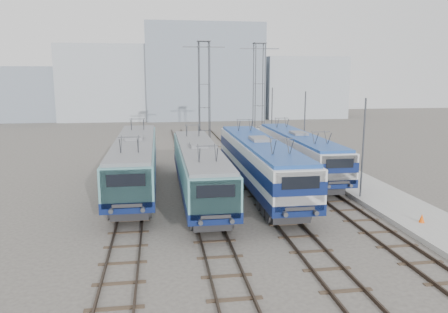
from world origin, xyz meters
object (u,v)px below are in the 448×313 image
(locomotive_far_left, at_px, (135,160))
(locomotive_center_left, at_px, (199,167))
(mast_rear, at_px, (272,117))
(locomotive_far_right, at_px, (299,150))
(mast_mid, at_px, (304,129))
(mast_front, at_px, (363,150))
(catenary_tower_east, at_px, (259,91))
(locomotive_center_right, at_px, (260,160))
(catenary_tower_west, at_px, (204,92))
(safety_cone, at_px, (422,218))

(locomotive_far_left, xyz_separation_m, locomotive_center_left, (4.50, -2.83, -0.12))
(mast_rear, bearing_deg, locomotive_far_right, -96.56)
(mast_mid, bearing_deg, mast_front, -90.00)
(locomotive_far_right, height_order, catenary_tower_east, catenary_tower_east)
(locomotive_center_right, bearing_deg, mast_rear, 73.08)
(locomotive_center_left, relative_size, locomotive_far_right, 1.02)
(mast_front, bearing_deg, locomotive_far_right, 103.15)
(locomotive_center_left, xyz_separation_m, catenary_tower_east, (8.75, 19.84, 4.43))
(locomotive_far_right, height_order, catenary_tower_west, catenary_tower_west)
(mast_mid, distance_m, mast_rear, 12.00)
(catenary_tower_west, height_order, catenary_tower_east, same)
(locomotive_far_left, distance_m, locomotive_center_right, 9.19)
(locomotive_far_right, height_order, mast_rear, mast_rear)
(mast_rear, bearing_deg, mast_mid, -90.00)
(mast_rear, bearing_deg, locomotive_center_right, -106.92)
(catenary_tower_west, height_order, mast_mid, catenary_tower_west)
(mast_front, bearing_deg, locomotive_far_left, 161.99)
(mast_rear, bearing_deg, locomotive_center_left, -116.42)
(catenary_tower_east, bearing_deg, safety_cone, -83.64)
(catenary_tower_west, distance_m, mast_mid, 12.16)
(locomotive_far_right, bearing_deg, locomotive_center_left, -147.40)
(catenary_tower_west, bearing_deg, locomotive_far_right, -60.81)
(locomotive_center_right, xyz_separation_m, catenary_tower_west, (-2.25, 16.87, 4.25))
(locomotive_center_left, height_order, mast_mid, mast_mid)
(locomotive_far_right, relative_size, mast_front, 2.48)
(catenary_tower_west, bearing_deg, locomotive_far_left, -114.21)
(locomotive_center_right, xyz_separation_m, mast_front, (6.35, -3.13, 1.11))
(catenary_tower_east, relative_size, mast_mid, 1.71)
(catenary_tower_west, distance_m, catenary_tower_east, 6.80)
(locomotive_far_left, distance_m, mast_rear, 24.46)
(catenary_tower_west, xyz_separation_m, catenary_tower_east, (6.50, 2.00, 0.00))
(catenary_tower_west, relative_size, catenary_tower_east, 1.00)
(locomotive_center_left, xyz_separation_m, locomotive_far_right, (9.00, 5.76, 0.00))
(catenary_tower_west, bearing_deg, mast_mid, -42.93)
(locomotive_far_left, bearing_deg, safety_cone, -32.98)
(locomotive_center_right, distance_m, locomotive_far_right, 6.57)
(locomotive_center_left, distance_m, locomotive_far_right, 10.68)
(safety_cone, bearing_deg, locomotive_far_left, 147.02)
(catenary_tower_east, distance_m, safety_cone, 28.44)
(catenary_tower_east, relative_size, mast_front, 1.71)
(locomotive_center_left, relative_size, catenary_tower_east, 1.48)
(locomotive_center_left, bearing_deg, catenary_tower_west, 82.81)
(mast_rear, relative_size, safety_cone, 14.19)
(locomotive_far_left, distance_m, catenary_tower_west, 17.01)
(locomotive_far_left, height_order, mast_front, mast_front)
(locomotive_center_left, bearing_deg, mast_front, -11.26)
(mast_rear, xyz_separation_m, safety_cone, (0.98, -29.61, -2.95))
(catenary_tower_east, height_order, mast_front, catenary_tower_east)
(mast_mid, height_order, mast_rear, same)
(mast_mid, xyz_separation_m, safety_cone, (0.98, -17.61, -2.95))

